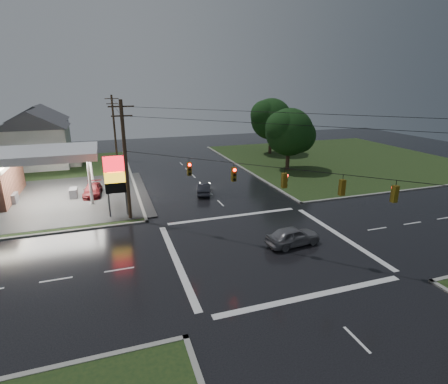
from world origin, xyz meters
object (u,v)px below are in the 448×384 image
object	(u,v)px
pylon_sign	(115,176)
tree_ne_near	(290,132)
tree_ne_far	(272,119)
car_crossing	(293,236)
house_far	(41,129)
utility_pole_n	(114,126)
car_north	(204,188)
utility_pole_nw	(126,160)
house_near	(36,138)
car_pump	(93,190)

from	to	relation	value
pylon_sign	tree_ne_near	size ratio (longest dim) A/B	0.67
tree_ne_far	car_crossing	xyz separation A→B (m)	(-14.86, -34.39, -5.42)
house_far	tree_ne_near	xyz separation A→B (m)	(36.09, -26.01, 1.16)
utility_pole_n	car_north	size ratio (longest dim) A/B	2.61
car_north	tree_ne_near	bearing A→B (deg)	-136.70
pylon_sign	utility_pole_nw	xyz separation A→B (m)	(1.00, -1.00, 1.71)
house_near	tree_ne_far	distance (m)	38.19
utility_pole_n	tree_ne_far	xyz separation A→B (m)	(26.65, -4.01, 0.71)
house_far	tree_ne_near	distance (m)	44.50
tree_ne_far	car_crossing	world-z (taller)	tree_ne_far
utility_pole_n	tree_ne_near	size ratio (longest dim) A/B	1.17
tree_ne_far	car_north	xyz separation A→B (m)	(-17.95, -19.31, -5.52)
house_near	car_crossing	bearing A→B (deg)	-57.43
utility_pole_n	car_crossing	distance (m)	40.44
car_north	house_near	bearing A→B (deg)	-29.36
utility_pole_n	tree_ne_near	world-z (taller)	utility_pole_n
utility_pole_nw	house_far	xyz separation A→B (m)	(-12.45, 38.50, -1.32)
pylon_sign	house_far	bearing A→B (deg)	106.98
utility_pole_n	house_far	size ratio (longest dim) A/B	0.95
pylon_sign	tree_ne_far	distance (m)	36.35
house_far	pylon_sign	bearing A→B (deg)	-73.02
tree_ne_near	utility_pole_n	bearing A→B (deg)	145.90
car_pump	car_crossing	bearing A→B (deg)	-45.07
house_near	tree_ne_far	world-z (taller)	tree_ne_far
pylon_sign	car_pump	bearing A→B (deg)	107.92
house_far	car_crossing	distance (m)	54.25
utility_pole_nw	house_near	world-z (taller)	utility_pole_nw
car_crossing	car_pump	world-z (taller)	car_crossing
house_near	tree_ne_far	xyz separation A→B (m)	(38.10, -2.01, 1.77)
car_crossing	tree_ne_far	bearing A→B (deg)	-29.68
pylon_sign	utility_pole_nw	distance (m)	2.22
tree_ne_near	car_crossing	world-z (taller)	tree_ne_near
car_crossing	utility_pole_nw	bearing A→B (deg)	43.70
utility_pole_n	car_pump	distance (m)	20.64
utility_pole_nw	tree_ne_near	xyz separation A→B (m)	(23.64, 12.49, -0.16)
house_near	tree_ne_near	size ratio (longest dim) A/B	1.23
utility_pole_n	house_near	xyz separation A→B (m)	(-11.45, -2.00, -1.06)
utility_pole_nw	car_crossing	distance (m)	16.17
pylon_sign	tree_ne_near	distance (m)	27.23
house_near	car_crossing	size ratio (longest dim) A/B	2.48
house_far	tree_ne_far	size ratio (longest dim) A/B	1.13
pylon_sign	car_north	world-z (taller)	pylon_sign
car_north	tree_ne_far	bearing A→B (deg)	-115.67
utility_pole_nw	utility_pole_n	size ratio (longest dim) A/B	1.05
tree_ne_near	car_north	xyz separation A→B (m)	(-14.94, -7.31, -4.90)
car_crossing	car_pump	bearing A→B (deg)	33.08
utility_pole_nw	house_near	bearing A→B (deg)	113.37
pylon_sign	utility_pole_n	distance (m)	27.56
utility_pole_nw	house_far	size ratio (longest dim) A/B	1.00
car_pump	car_north	bearing A→B (deg)	-10.66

